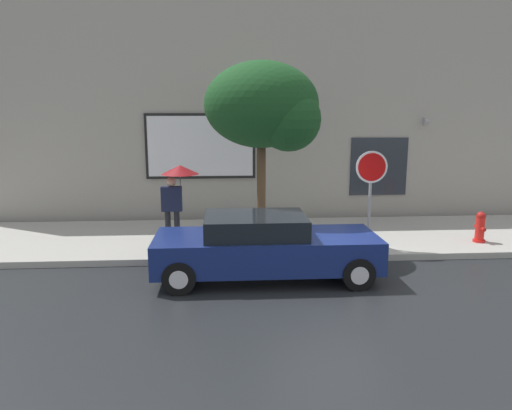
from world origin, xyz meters
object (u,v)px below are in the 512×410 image
parked_car (264,247)px  fire_hydrant (480,227)px  pedestrian_with_umbrella (177,183)px  stop_sign (371,180)px  street_tree (267,108)px

parked_car → fire_hydrant: (5.61, 1.90, -0.14)m
parked_car → pedestrian_with_umbrella: 3.08m
parked_car → fire_hydrant: bearing=18.7°
fire_hydrant → stop_sign: size_ratio=0.33×
street_tree → parked_car: bearing=-96.5°
fire_hydrant → pedestrian_with_umbrella: 7.65m
fire_hydrant → stop_sign: 3.22m
street_tree → stop_sign: size_ratio=1.89×
fire_hydrant → street_tree: (-5.39, 0.04, 2.93)m
fire_hydrant → street_tree: street_tree is taller
parked_car → stop_sign: size_ratio=1.93×
fire_hydrant → stop_sign: bearing=-174.5°
parked_car → stop_sign: bearing=31.2°
fire_hydrant → stop_sign: (-2.94, -0.29, 1.27)m
fire_hydrant → pedestrian_with_umbrella: bearing=178.0°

